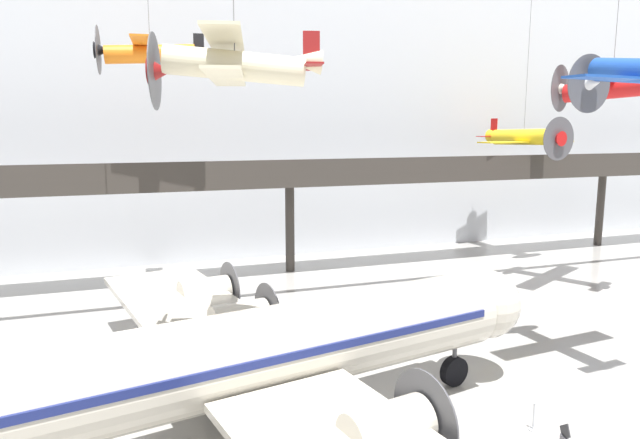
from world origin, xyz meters
The scene contains 8 objects.
hangar_back_wall centered at (0.00, 35.14, 13.06)m, with size 140.00×3.00×26.12m.
mezzanine_walkway centered at (0.00, 27.57, 7.13)m, with size 110.00×3.20×8.75m.
airliner_silver_main centered at (-8.61, 5.23, 3.34)m, with size 26.68×30.70×9.24m.
suspended_plane_cream_biplane centered at (-7.98, 7.58, 13.24)m, with size 6.22×7.51×10.30m.
suspended_plane_orange_highwing centered at (-9.93, 24.32, 15.48)m, with size 6.57×8.07×7.92m.
suspended_plane_red_highwing centered at (17.88, 16.22, 13.48)m, with size 8.43×7.47×9.90m.
suspended_plane_yellow_lowwing centered at (20.26, 27.48, 10.16)m, with size 9.76×8.02×13.40m.
stanchion_barrier centered at (1.99, 3.04, 0.33)m, with size 0.36×0.36×1.08m.
Camera 1 is at (-11.82, -12.85, 11.10)m, focal length 32.00 mm.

